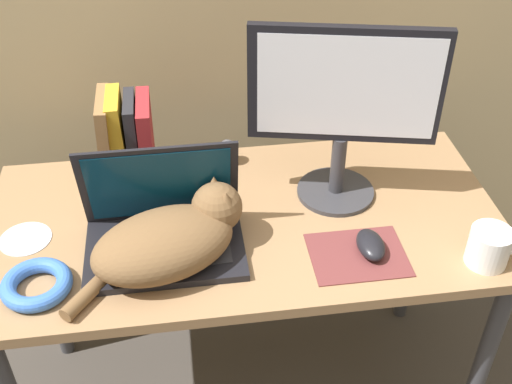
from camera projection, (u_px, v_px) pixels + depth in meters
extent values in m
cube|color=#93704C|center=(246.00, 222.00, 1.56)|extent=(1.24, 0.61, 0.03)
cylinder|color=#38383D|center=(480.00, 371.00, 1.64)|extent=(0.04, 0.04, 0.68)
cylinder|color=#38383D|center=(47.00, 275.00, 1.91)|extent=(0.04, 0.04, 0.68)
cylinder|color=#38383D|center=(414.00, 240.00, 2.04)|extent=(0.04, 0.04, 0.68)
cube|color=black|center=(165.00, 250.00, 1.45)|extent=(0.36, 0.23, 0.02)
cube|color=#28282D|center=(165.00, 250.00, 1.43)|extent=(0.29, 0.12, 0.00)
cube|color=black|center=(160.00, 183.00, 1.44)|extent=(0.36, 0.06, 0.23)
cube|color=#0A334C|center=(160.00, 185.00, 1.44)|extent=(0.32, 0.05, 0.20)
ellipsoid|color=brown|center=(163.00, 245.00, 1.38)|extent=(0.36, 0.29, 0.13)
sphere|color=brown|center=(217.00, 207.00, 1.43)|extent=(0.12, 0.12, 0.12)
cone|color=brown|center=(214.00, 183.00, 1.43)|extent=(0.04, 0.04, 0.03)
cone|color=brown|center=(226.00, 199.00, 1.39)|extent=(0.04, 0.04, 0.03)
cylinder|color=brown|center=(88.00, 294.00, 1.33)|extent=(0.11, 0.13, 0.03)
cylinder|color=#333338|center=(335.00, 191.00, 1.62)|extent=(0.19, 0.19, 0.01)
cylinder|color=#333338|center=(338.00, 165.00, 1.57)|extent=(0.04, 0.04, 0.15)
cube|color=black|center=(346.00, 86.00, 1.44)|extent=(0.44, 0.12, 0.28)
cube|color=silver|center=(348.00, 88.00, 1.43)|extent=(0.40, 0.09, 0.25)
cube|color=brown|center=(358.00, 255.00, 1.45)|extent=(0.22, 0.17, 0.00)
ellipsoid|color=black|center=(371.00, 245.00, 1.44)|extent=(0.06, 0.10, 0.04)
cube|color=olive|center=(106.00, 142.00, 1.59)|extent=(0.04, 0.16, 0.25)
cube|color=gold|center=(119.00, 141.00, 1.59)|extent=(0.04, 0.14, 0.25)
cube|color=#232328|center=(133.00, 142.00, 1.60)|extent=(0.03, 0.13, 0.24)
cube|color=maroon|center=(146.00, 142.00, 1.60)|extent=(0.04, 0.16, 0.23)
torus|color=blue|center=(37.00, 284.00, 1.35)|extent=(0.15, 0.15, 0.03)
cylinder|color=#232328|center=(228.00, 159.00, 1.72)|extent=(0.02, 0.02, 0.02)
sphere|color=#4C4C51|center=(227.00, 148.00, 1.70)|extent=(0.05, 0.05, 0.05)
cylinder|color=white|center=(489.00, 247.00, 1.40)|extent=(0.09, 0.09, 0.09)
cylinder|color=silver|center=(25.00, 239.00, 1.49)|extent=(0.12, 0.12, 0.00)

